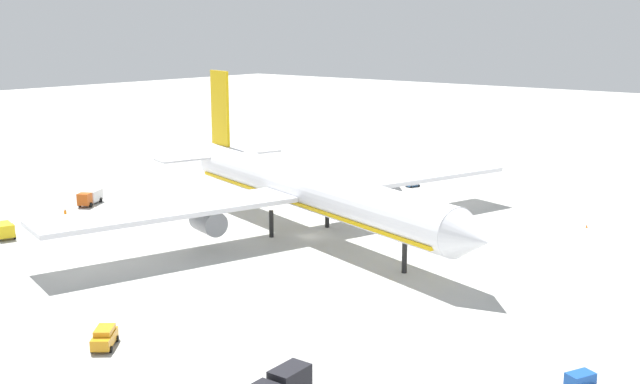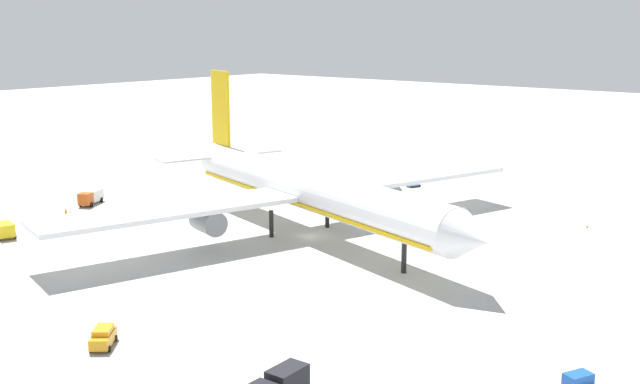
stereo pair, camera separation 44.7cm
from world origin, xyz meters
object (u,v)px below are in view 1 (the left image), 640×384
(service_truck_5, at_px, (4,230))
(traffic_cone_1, at_px, (587,226))
(baggage_cart_0, at_px, (413,183))
(service_truck_4, at_px, (90,197))
(service_van, at_px, (104,337))
(ground_worker_3, at_px, (65,214))
(traffic_cone_2, at_px, (335,178))
(airliner, at_px, (306,189))

(service_truck_5, bearing_deg, traffic_cone_1, 43.23)
(baggage_cart_0, bearing_deg, service_truck_5, -110.56)
(service_truck_4, height_order, service_van, service_truck_4)
(service_truck_4, bearing_deg, ground_worker_3, -55.32)
(traffic_cone_2, bearing_deg, airliner, -57.46)
(airliner, bearing_deg, service_truck_5, -138.16)
(service_truck_5, distance_m, traffic_cone_1, 90.72)
(service_van, bearing_deg, service_truck_5, 162.29)
(service_truck_4, height_order, baggage_cart_0, service_truck_4)
(airliner, relative_size, ground_worker_3, 45.68)
(service_truck_4, bearing_deg, traffic_cone_2, 67.26)
(service_truck_4, distance_m, traffic_cone_1, 85.56)
(baggage_cart_0, bearing_deg, ground_worker_3, -116.62)
(service_truck_5, relative_size, traffic_cone_2, 9.56)
(airliner, height_order, traffic_cone_1, airliner)
(traffic_cone_2, bearing_deg, service_van, -66.45)
(baggage_cart_0, bearing_deg, traffic_cone_1, -14.11)
(service_truck_4, bearing_deg, baggage_cart_0, 54.32)
(airliner, xyz_separation_m, service_truck_4, (-43.38, -9.06, -5.72))
(traffic_cone_1, bearing_deg, service_truck_5, -136.77)
(service_truck_4, xyz_separation_m, service_van, (55.61, -36.35, -0.39))
(service_truck_5, distance_m, ground_worker_3, 12.71)
(service_van, bearing_deg, service_truck_4, 146.83)
(traffic_cone_1, bearing_deg, ground_worker_3, -144.20)
(service_truck_4, relative_size, service_truck_5, 1.22)
(airliner, height_order, service_truck_5, airliner)
(ground_worker_3, distance_m, traffic_cone_1, 85.05)
(service_truck_4, distance_m, service_van, 66.43)
(service_van, relative_size, traffic_cone_1, 7.81)
(service_truck_5, bearing_deg, ground_worker_3, 103.09)
(service_van, xyz_separation_m, ground_worker_3, (-49.27, 27.19, -0.13))
(airliner, height_order, service_van, airliner)
(ground_worker_3, bearing_deg, airliner, 26.19)
(service_van, bearing_deg, traffic_cone_1, 75.63)
(traffic_cone_2, bearing_deg, service_truck_5, -98.59)
(service_van, xyz_separation_m, traffic_cone_1, (19.71, 76.94, -0.76))
(airliner, distance_m, baggage_cart_0, 42.45)
(traffic_cone_1, relative_size, traffic_cone_2, 1.00)
(baggage_cart_0, relative_size, traffic_cone_1, 6.36)
(service_van, height_order, traffic_cone_2, service_van)
(service_van, height_order, traffic_cone_1, service_van)
(traffic_cone_1, bearing_deg, service_van, -104.37)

